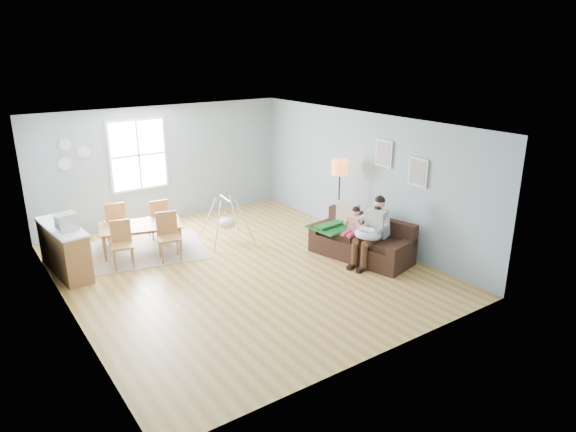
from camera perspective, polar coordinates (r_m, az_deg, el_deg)
room at (r=8.97m, az=-5.71°, el=8.35°), size 8.40×9.40×3.90m
window at (r=12.01m, az=-16.32°, el=6.52°), size 1.32×0.08×1.62m
pictures at (r=10.09m, az=12.39°, el=5.83°), size 0.05×1.34×0.74m
wall_plates at (r=11.62m, az=-22.96°, el=6.34°), size 0.67×0.02×0.66m
sofa at (r=10.19m, az=8.29°, el=-3.03°), size 1.28×2.12×0.80m
green_throw at (r=10.40m, az=5.10°, el=-1.12°), size 0.98×0.84×0.04m
beige_pillow at (r=10.47m, az=6.68°, el=0.24°), size 0.29×0.50×0.48m
father at (r=9.80m, az=9.36°, el=-1.41°), size 0.97×0.56×1.30m
nursing_pillow at (r=9.71m, az=8.86°, el=-2.04°), size 0.61×0.60×0.20m
infant at (r=9.70m, az=8.71°, el=-1.53°), size 0.22×0.36×0.13m
toddler at (r=10.09m, az=7.26°, el=-0.82°), size 0.53×0.37×0.79m
floor_lamp at (r=10.79m, az=5.77°, el=4.66°), size 0.35×0.35×1.72m
storage_cube at (r=10.15m, az=12.05°, el=-3.60°), size 0.44×0.39×0.48m
rug at (r=10.87m, az=-15.79°, el=-3.73°), size 2.74×2.29×0.01m
dining_table at (r=10.77m, az=-15.92°, el=-2.38°), size 1.77×1.27×0.56m
chair_sw at (r=10.10m, az=-17.99°, el=-2.65°), size 0.48×0.48×0.88m
chair_se at (r=10.19m, az=-13.18°, el=-1.84°), size 0.51×0.51×0.93m
chair_nw at (r=11.22m, az=-18.61°, el=-0.47°), size 0.49×0.49×0.93m
chair_ne at (r=11.31m, az=-14.22°, el=-0.06°), size 0.44×0.44×0.88m
counter at (r=10.18m, az=-23.60°, el=-3.39°), size 0.63×1.67×0.91m
monitor at (r=9.71m, az=-23.43°, el=-0.60°), size 0.36×0.35×0.31m
baby_swing at (r=10.90m, az=-6.86°, el=-0.70°), size 1.05×1.06×0.96m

